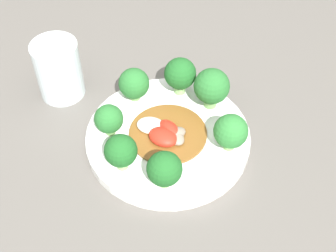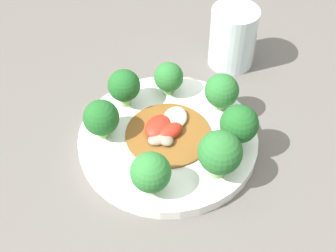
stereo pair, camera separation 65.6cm
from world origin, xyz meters
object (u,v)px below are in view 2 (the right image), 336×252
at_px(broccoli_northeast, 124,86).
at_px(drinking_glass, 233,37).
at_px(broccoli_north, 101,118).
at_px(broccoli_west, 151,173).
at_px(broccoli_south, 239,125).
at_px(plate, 168,139).
at_px(broccoli_southeast, 222,91).
at_px(stirfry_center, 166,131).
at_px(broccoli_southwest, 220,153).
at_px(broccoli_east, 169,77).

xyz_separation_m(broccoli_northeast, drinking_glass, (0.14, -0.17, -0.00)).
relative_size(broccoli_north, broccoli_west, 0.97).
relative_size(broccoli_south, drinking_glass, 0.67).
height_order(plate, drinking_glass, drinking_glass).
height_order(broccoli_southeast, stirfry_center, broccoli_southeast).
relative_size(plate, broccoli_south, 3.79).
relative_size(broccoli_southwest, broccoli_southeast, 1.23).
height_order(broccoli_northeast, broccoli_east, broccoli_northeast).
relative_size(broccoli_north, broccoli_southeast, 1.03).
relative_size(broccoli_south, broccoli_southwest, 0.95).
bearing_deg(broccoli_west, stirfry_center, -6.68).
distance_m(broccoli_north, stirfry_center, 0.10).
bearing_deg(plate, drinking_glass, -25.43).
xyz_separation_m(broccoli_east, broccoli_west, (-0.19, 0.01, 0.00)).
bearing_deg(broccoli_east, broccoli_north, 137.83).
relative_size(broccoli_north, broccoli_northeast, 0.98).
relative_size(broccoli_north, broccoli_southwest, 0.84).
relative_size(broccoli_west, drinking_glass, 0.61).
bearing_deg(broccoli_west, broccoli_north, 41.07).
bearing_deg(broccoli_southwest, broccoli_west, 110.96).
bearing_deg(plate, broccoli_northeast, 49.32).
height_order(broccoli_north, stirfry_center, broccoli_north).
bearing_deg(broccoli_southwest, plate, 48.93).
bearing_deg(drinking_glass, broccoli_southeast, 172.00).
xyz_separation_m(broccoli_south, stirfry_center, (0.01, 0.10, -0.03)).
bearing_deg(broccoli_east, broccoli_west, 177.38).
height_order(plate, broccoli_south, broccoli_south).
bearing_deg(drinking_glass, broccoli_north, 137.26).
relative_size(broccoli_north, broccoli_south, 0.88).
bearing_deg(broccoli_north, plate, -86.71).
bearing_deg(broccoli_south, broccoli_northeast, 67.46).
height_order(broccoli_south, broccoli_northeast, broccoli_south).
relative_size(plate, broccoli_northeast, 4.20).
height_order(plate, broccoli_southeast, broccoli_southeast).
relative_size(broccoli_north, drinking_glass, 0.59).
xyz_separation_m(broccoli_north, broccoli_northeast, (0.07, -0.02, 0.00)).
relative_size(broccoli_south, broccoli_east, 1.26).
bearing_deg(broccoli_north, broccoli_south, -91.19).
bearing_deg(broccoli_east, broccoli_northeast, 115.48).
distance_m(broccoli_northeast, drinking_glass, 0.22).
height_order(broccoli_north, broccoli_west, broccoli_west).
bearing_deg(broccoli_southeast, broccoli_east, 72.03).
bearing_deg(broccoli_east, plate, -176.25).
xyz_separation_m(broccoli_west, stirfry_center, (0.10, -0.01, -0.03)).
relative_size(plate, broccoli_north, 4.30).
height_order(broccoli_south, stirfry_center, broccoli_south).
distance_m(broccoli_south, broccoli_southeast, 0.08).
bearing_deg(broccoli_east, broccoli_southwest, -153.13).
bearing_deg(stirfry_center, broccoli_east, 1.92).
bearing_deg(stirfry_center, broccoli_west, 173.32).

